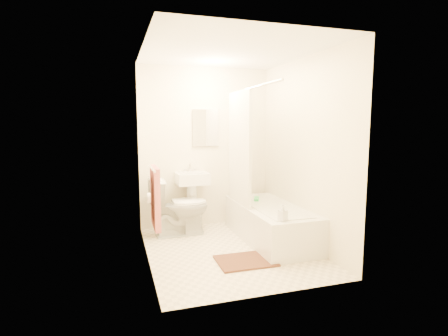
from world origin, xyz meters
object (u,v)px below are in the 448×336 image
object	(u,v)px
bathtub	(270,223)
soap_bottle	(283,213)
toilet	(179,207)
sink	(192,198)
bath_mat	(246,261)

from	to	relation	value
bathtub	soap_bottle	world-z (taller)	soap_bottle
toilet	soap_bottle	world-z (taller)	toilet
sink	soap_bottle	distance (m)	1.71
bath_mat	soap_bottle	size ratio (longest dim) A/B	3.48
bathtub	bath_mat	xyz separation A→B (m)	(-0.59, -0.62, -0.22)
sink	toilet	bearing A→B (deg)	-134.09
sink	bathtub	xyz separation A→B (m)	(0.88, -0.85, -0.22)
bathtub	soap_bottle	size ratio (longest dim) A/B	8.91
toilet	sink	distance (m)	0.36
sink	bathtub	world-z (taller)	sink
sink	bath_mat	size ratio (longest dim) A/B	1.41
bath_mat	soap_bottle	bearing A→B (deg)	-11.17
bath_mat	sink	bearing A→B (deg)	101.46
sink	soap_bottle	size ratio (longest dim) A/B	4.91
sink	bath_mat	xyz separation A→B (m)	(0.30, -1.47, -0.45)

